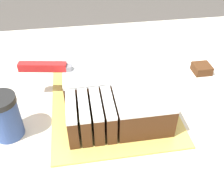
# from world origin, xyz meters

# --- Properties ---
(cake_board) EXTENTS (0.33, 0.38, 0.01)m
(cake_board) POSITION_xyz_m (-0.03, 0.03, 0.94)
(cake_board) COLOR gold
(cake_board) RESTS_ON countertop
(cake) EXTENTS (0.25, 0.30, 0.08)m
(cake) POSITION_xyz_m (-0.02, 0.04, 0.98)
(cake) COLOR #472814
(cake) RESTS_ON cake_board
(knife) EXTENTS (0.35, 0.08, 0.02)m
(knife) POSITION_xyz_m (-0.17, 0.09, 1.04)
(knife) COLOR silver
(knife) RESTS_ON cake
(coffee_cup) EXTENTS (0.07, 0.07, 0.11)m
(coffee_cup) POSITION_xyz_m (-0.29, -0.04, 0.99)
(coffee_cup) COLOR #334C8C
(coffee_cup) RESTS_ON countertop
(paper_napkin) EXTENTS (0.15, 0.15, 0.01)m
(paper_napkin) POSITION_xyz_m (0.28, 0.13, 0.94)
(paper_napkin) COLOR white
(paper_napkin) RESTS_ON countertop
(brownie) EXTENTS (0.05, 0.05, 0.03)m
(brownie) POSITION_xyz_m (0.28, 0.13, 0.96)
(brownie) COLOR #472814
(brownie) RESTS_ON paper_napkin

